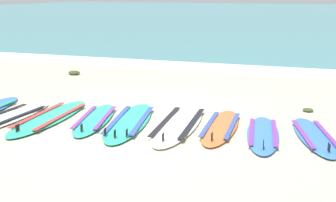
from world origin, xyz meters
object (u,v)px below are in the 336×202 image
Objects in this scene: surfboard_1 at (4,119)px; surfboard_7 at (263,134)px; surfboard_8 at (314,136)px; surfboard_2 at (50,117)px; surfboard_6 at (221,127)px; surfboard_5 at (179,124)px; surfboard_4 at (130,122)px; surfboard_3 at (95,119)px.

surfboard_7 is at bearing 7.73° from surfboard_1.
surfboard_8 is at bearing 8.31° from surfboard_1.
surfboard_2 is 2.93m from surfboard_6.
surfboard_2 is 4.36m from surfboard_8.
surfboard_5 is 1.27× the size of surfboard_8.
surfboard_6 is (3.59, 0.74, 0.00)m from surfboard_1.
surfboard_8 is at bearing 11.59° from surfboard_7.
surfboard_6 is (1.50, 0.21, -0.00)m from surfboard_4.
surfboard_3 is 0.82× the size of surfboard_5.
surfboard_7 is (1.37, -0.09, 0.00)m from surfboard_5.
surfboard_3 is 2.13m from surfboard_6.
surfboard_3 is 2.81m from surfboard_7.
surfboard_3 is 3.57m from surfboard_8.
surfboard_4 and surfboard_7 have the same top height.
surfboard_5 is (2.91, 0.67, -0.00)m from surfboard_1.
surfboard_1 and surfboard_4 have the same top height.
surfboard_2 is 1.17× the size of surfboard_6.
surfboard_8 is at bearing 3.85° from surfboard_4.
surfboard_7 is (4.28, 0.58, 0.00)m from surfboard_1.
surfboard_1 and surfboard_5 have the same top height.
surfboard_7 is (3.59, 0.25, 0.00)m from surfboard_2.
surfboard_7 is 0.76m from surfboard_8.
surfboard_4 is 1.23× the size of surfboard_8.
surfboard_5 is at bearing 9.36° from surfboard_4.
surfboard_7 and surfboard_8 have the same top height.
surfboard_5 is (2.22, 0.34, -0.00)m from surfboard_2.
surfboard_3 is (1.47, 0.49, 0.00)m from surfboard_1.
surfboard_8 is (3.56, 0.25, 0.00)m from surfboard_3.
surfboard_1 and surfboard_7 have the same top height.
surfboard_5 and surfboard_6 have the same top height.
surfboard_2 and surfboard_3 have the same top height.
surfboard_4 is at bearing -178.84° from surfboard_7.
surfboard_8 is at bearing 5.36° from surfboard_2.
surfboard_5 is (0.82, 0.13, -0.00)m from surfboard_4.
surfboard_5 is 1.38m from surfboard_7.
surfboard_2 and surfboard_7 have the same top height.
surfboard_4 is at bearing 14.39° from surfboard_1.
surfboard_2 is at bearing -175.95° from surfboard_7.
surfboard_4 is at bearing -176.15° from surfboard_8.
surfboard_3 and surfboard_6 have the same top height.
surfboard_5 and surfboard_7 have the same top height.
surfboard_4 is (0.62, 0.05, 0.00)m from surfboard_3.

